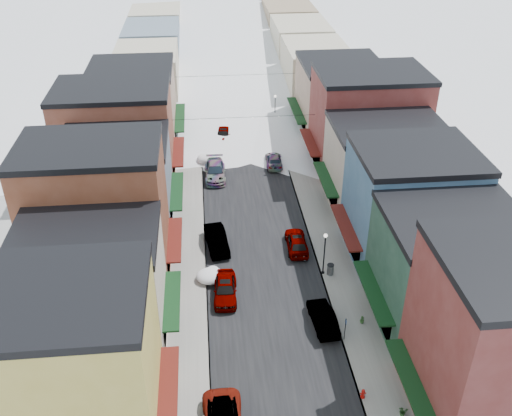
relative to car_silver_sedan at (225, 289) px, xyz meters
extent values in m
cube|color=black|center=(3.50, 43.68, -0.80)|extent=(10.00, 160.00, 0.01)
cube|color=gray|center=(-3.10, 43.68, -0.73)|extent=(3.20, 160.00, 0.15)
cube|color=gray|center=(10.10, 43.68, -0.73)|extent=(3.20, 160.00, 0.15)
cube|color=slate|center=(-1.55, 43.68, -0.73)|extent=(0.10, 160.00, 0.15)
cube|color=slate|center=(8.55, 43.68, -0.73)|extent=(0.10, 160.00, 0.15)
cube|color=gold|center=(-9.70, -12.32, 4.70)|extent=(10.00, 8.50, 11.00)
cube|color=black|center=(-9.70, -12.32, 10.45)|extent=(10.20, 8.70, 0.50)
cube|color=#52130E|center=(-4.10, -12.32, 2.40)|extent=(1.20, 7.22, 0.15)
cube|color=beige|center=(-9.70, -3.82, 3.70)|extent=(10.00, 8.00, 9.00)
cube|color=black|center=(-9.70, -3.82, 8.45)|extent=(10.20, 8.20, 0.50)
cube|color=black|center=(-4.10, -3.82, 2.40)|extent=(1.20, 6.80, 0.15)
cube|color=brown|center=(-10.20, 4.18, 5.20)|extent=(11.00, 8.00, 12.00)
cube|color=black|center=(-10.20, 4.18, 11.45)|extent=(11.20, 8.20, 0.50)
cube|color=#52130E|center=(-4.10, 4.18, 2.40)|extent=(1.20, 6.80, 0.15)
cube|color=slate|center=(-9.70, 12.68, 3.45)|extent=(10.00, 9.00, 8.50)
cube|color=black|center=(-9.70, 12.68, 7.95)|extent=(10.20, 9.20, 0.50)
cube|color=black|center=(-4.10, 12.68, 2.40)|extent=(1.20, 7.65, 0.15)
cube|color=brown|center=(-10.70, 21.68, 4.45)|extent=(12.00, 9.00, 10.50)
cube|color=black|center=(-10.70, 21.68, 9.95)|extent=(12.20, 9.20, 0.50)
cube|color=#52130E|center=(-4.10, 21.68, 2.40)|extent=(1.20, 7.65, 0.15)
cube|color=#9C7C66|center=(-9.70, 31.68, 3.95)|extent=(10.00, 11.00, 9.50)
cube|color=black|center=(-9.70, 31.68, 8.95)|extent=(10.20, 11.20, 0.50)
cube|color=black|center=(-4.10, 31.68, 2.40)|extent=(1.20, 9.35, 0.15)
cube|color=black|center=(11.10, -13.32, 2.40)|extent=(1.20, 7.65, 0.15)
cube|color=#1E3F2F|center=(16.70, -4.32, 3.70)|extent=(10.00, 9.00, 9.00)
cube|color=black|center=(16.70, -4.32, 8.45)|extent=(10.20, 9.20, 0.50)
cube|color=black|center=(11.10, -4.32, 2.40)|extent=(1.20, 7.65, 0.15)
cube|color=#385D7F|center=(16.70, 4.68, 4.20)|extent=(10.00, 9.00, 10.00)
cube|color=black|center=(16.70, 4.68, 9.45)|extent=(10.20, 9.20, 0.50)
cube|color=#52130E|center=(11.10, 4.68, 2.40)|extent=(1.20, 7.65, 0.15)
cube|color=#B3A490|center=(17.20, 13.68, 3.45)|extent=(11.00, 9.00, 8.50)
cube|color=black|center=(17.20, 13.68, 7.95)|extent=(11.20, 9.20, 0.50)
cube|color=black|center=(11.10, 13.68, 2.40)|extent=(1.20, 7.65, 0.15)
cube|color=maroon|center=(17.70, 22.68, 4.70)|extent=(12.00, 9.00, 11.00)
cube|color=black|center=(17.70, 22.68, 10.45)|extent=(12.20, 9.20, 0.50)
cube|color=#52130E|center=(11.10, 22.68, 2.40)|extent=(1.20, 7.65, 0.15)
cube|color=#9B7B65|center=(16.70, 32.68, 3.70)|extent=(10.00, 11.00, 9.00)
cube|color=black|center=(16.70, 32.68, 8.45)|extent=(10.20, 11.20, 0.50)
cube|color=black|center=(11.10, 32.68, 2.40)|extent=(1.20, 9.35, 0.15)
cube|color=gray|center=(-9.00, 45.68, 3.20)|extent=(9.00, 13.00, 8.00)
cube|color=gray|center=(16.00, 45.68, 3.20)|extent=(9.00, 13.00, 8.00)
cube|color=gray|center=(-9.00, 59.68, 3.20)|extent=(9.00, 13.00, 8.00)
cube|color=gray|center=(16.00, 59.68, 3.20)|extent=(9.00, 13.00, 8.00)
cube|color=gray|center=(-9.00, 73.68, 3.20)|extent=(9.00, 13.00, 8.00)
cube|color=gray|center=(16.00, 73.68, 3.20)|extent=(9.00, 13.00, 8.00)
cube|color=gray|center=(-9.00, 87.68, 3.20)|extent=(9.00, 13.00, 8.00)
cube|color=gray|center=(16.00, 87.68, 3.20)|extent=(9.00, 13.00, 8.00)
cylinder|color=black|center=(3.50, 23.68, 5.40)|extent=(16.40, 0.04, 0.04)
cylinder|color=black|center=(3.50, 38.68, 5.40)|extent=(16.40, 0.04, 0.04)
imported|color=#ABAEB3|center=(0.00, 0.00, 0.00)|extent=(2.13, 4.81, 1.61)
imported|color=black|center=(-0.43, 7.19, 0.03)|extent=(2.43, 5.23, 1.66)
imported|color=gray|center=(-0.07, 21.08, 0.02)|extent=(2.39, 5.71, 1.65)
imported|color=black|center=(7.42, -4.17, -0.06)|extent=(1.94, 4.66, 1.50)
imported|color=gray|center=(7.00, 6.21, -0.01)|extent=(2.00, 4.73, 1.60)
imported|color=black|center=(7.00, 23.47, -0.13)|extent=(2.09, 4.71, 1.34)
imported|color=#94969C|center=(1.35, 31.28, 0.00)|extent=(2.42, 4.90, 1.61)
imported|color=silver|center=(4.75, 46.46, 0.02)|extent=(2.77, 5.92, 1.64)
cylinder|color=#AC0D09|center=(8.70, -11.54, -0.61)|extent=(0.32, 0.32, 0.09)
cylinder|color=#AC0D09|center=(8.70, -11.54, -0.37)|extent=(0.23, 0.23, 0.57)
sphere|color=#AC0D09|center=(8.70, -11.54, -0.05)|extent=(0.25, 0.25, 0.25)
cylinder|color=#AC0D09|center=(8.70, -11.54, -0.28)|extent=(0.42, 0.09, 0.09)
cylinder|color=black|center=(8.70, -6.04, 0.37)|extent=(0.06, 0.06, 2.05)
cube|color=navy|center=(8.70, -6.04, 1.12)|extent=(0.02, 0.28, 0.37)
cylinder|color=#545759|center=(9.29, 1.91, -0.16)|extent=(0.57, 0.57, 0.98)
cylinder|color=black|center=(9.29, 1.91, 0.35)|extent=(0.61, 0.61, 0.07)
cylinder|color=black|center=(8.70, 2.15, -0.61)|extent=(0.29, 0.29, 0.10)
cylinder|color=black|center=(8.70, 2.15, 1.25)|extent=(0.11, 0.11, 3.82)
sphere|color=white|center=(8.70, 2.15, 3.31)|extent=(0.34, 0.34, 0.34)
cylinder|color=black|center=(8.70, 36.01, -0.61)|extent=(0.28, 0.28, 0.09)
cylinder|color=black|center=(8.70, 36.01, 1.19)|extent=(0.11, 0.11, 3.69)
sphere|color=white|center=(8.70, 36.01, 3.18)|extent=(0.33, 0.33, 0.33)
imported|color=#2D5727|center=(10.92, -13.20, -0.33)|extent=(0.70, 0.64, 0.65)
imported|color=#38632D|center=(10.50, -4.41, -0.35)|extent=(0.49, 0.49, 0.62)
ellipsoid|color=white|center=(-1.20, -11.91, -0.56)|extent=(0.98, 0.88, 0.49)
ellipsoid|color=white|center=(-1.16, 2.17, -0.27)|extent=(2.52, 2.13, 1.07)
ellipsoid|color=white|center=(-0.96, 3.37, -0.53)|extent=(1.08, 0.97, 0.54)
ellipsoid|color=white|center=(-0.80, 24.92, -0.24)|extent=(2.67, 2.26, 1.13)
ellipsoid|color=white|center=(-0.60, 26.12, -0.52)|extent=(1.14, 1.03, 0.57)
camera|label=1|loc=(-1.04, -36.95, 30.40)|focal=40.00mm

